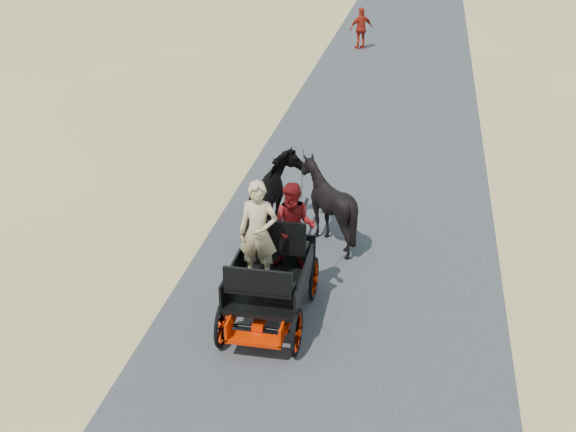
% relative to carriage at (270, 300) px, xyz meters
% --- Properties ---
extents(ground, '(140.00, 140.00, 0.00)m').
position_rel_carriage_xyz_m(ground, '(1.04, -0.00, -0.36)').
color(ground, tan).
extents(road, '(6.00, 140.00, 0.01)m').
position_rel_carriage_xyz_m(road, '(1.04, -0.00, -0.35)').
color(road, '#38383A').
rests_on(road, ground).
extents(carriage, '(1.30, 2.40, 0.72)m').
position_rel_carriage_xyz_m(carriage, '(0.00, 0.00, 0.00)').
color(carriage, black).
rests_on(carriage, ground).
extents(horse_left, '(0.91, 2.01, 1.70)m').
position_rel_carriage_xyz_m(horse_left, '(-0.55, 3.00, 0.49)').
color(horse_left, black).
rests_on(horse_left, ground).
extents(horse_right, '(1.37, 1.54, 1.70)m').
position_rel_carriage_xyz_m(horse_right, '(0.55, 3.00, 0.49)').
color(horse_right, black).
rests_on(horse_right, ground).
extents(driver_man, '(0.66, 0.43, 1.80)m').
position_rel_carriage_xyz_m(driver_man, '(-0.20, 0.05, 1.26)').
color(driver_man, tan).
rests_on(driver_man, carriage).
extents(passenger_woman, '(0.77, 0.60, 1.58)m').
position_rel_carriage_xyz_m(passenger_woman, '(0.30, 0.60, 1.15)').
color(passenger_woman, '#660C0F').
rests_on(passenger_woman, carriage).
extents(pedestrian, '(1.09, 0.86, 1.73)m').
position_rel_carriage_xyz_m(pedestrian, '(-0.53, 20.48, 0.50)').
color(pedestrian, '#A02012').
rests_on(pedestrian, ground).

